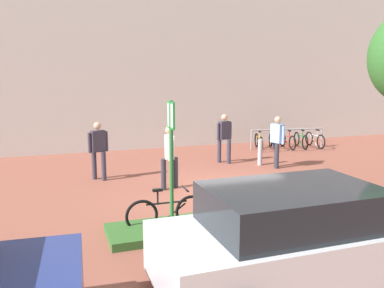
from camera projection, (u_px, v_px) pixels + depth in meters
ground_plane at (220, 192)px, 10.87m from camera, size 60.00×60.00×0.00m
building_facade at (151, 27)px, 16.89m from camera, size 28.00×1.20×10.00m
planter_strip at (272, 216)px, 8.78m from camera, size 7.00×1.10×0.16m
parking_sign_post at (171, 148)px, 7.77m from camera, size 0.08×0.36×2.61m
bike_at_sign at (167, 212)px, 8.21m from camera, size 1.68×0.42×0.86m
bike_rack_cluster at (287, 140)px, 17.13m from camera, size 3.18×1.88×0.83m
bollard_steel at (260, 152)px, 13.95m from camera, size 0.16×0.16×0.90m
person_casual_tan at (169, 153)px, 10.99m from camera, size 0.51×0.60×1.72m
person_shirt_blue at (277, 139)px, 13.49m from camera, size 0.34×0.59×1.72m
person_suited_navy at (98, 147)px, 11.93m from camera, size 0.59×0.38×1.72m
person_suited_dark at (224, 135)px, 14.20m from camera, size 0.60×0.43×1.72m
car_white_hatch at (300, 239)px, 5.88m from camera, size 4.31×2.03×1.54m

